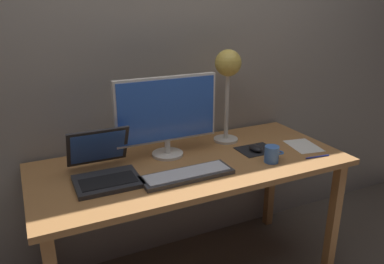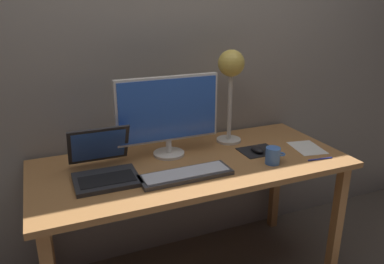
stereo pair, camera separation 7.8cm
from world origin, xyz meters
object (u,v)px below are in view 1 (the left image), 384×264
laptop (103,164)px  monitor (167,113)px  keyboard_main (187,175)px  pen (318,157)px  mouse (255,148)px  coffee_mug (272,154)px  desk_lamp (228,72)px

laptop → monitor: bearing=16.2°
keyboard_main → pen: size_ratio=3.16×
keyboard_main → mouse: mouse is taller
coffee_mug → monitor: bearing=145.5°
pen → monitor: bearing=152.5°
pen → keyboard_main: bearing=173.2°
desk_lamp → mouse: (0.06, -0.22, -0.38)m
monitor → laptop: (-0.37, -0.11, -0.18)m
desk_lamp → pen: 0.66m
laptop → mouse: size_ratio=3.55×
laptop → pen: 1.10m
keyboard_main → coffee_mug: size_ratio=4.06×
coffee_mug → laptop: bearing=166.1°
mouse → pen: bearing=-39.9°
mouse → coffee_mug: size_ratio=0.88×
keyboard_main → desk_lamp: bearing=39.8°
laptop → pen: laptop is taller
desk_lamp → keyboard_main: bearing=-140.2°
monitor → pen: bearing=-27.5°
keyboard_main → laptop: laptop is taller
laptop → coffee_mug: 0.84m
keyboard_main → monitor: bearing=86.9°
desk_lamp → pen: size_ratio=3.78×
monitor → mouse: monitor is taller
laptop → pen: (1.07, -0.26, -0.06)m
mouse → coffee_mug: (-0.00, -0.15, 0.02)m
desk_lamp → pen: (0.31, -0.42, -0.40)m
desk_lamp → mouse: desk_lamp is taller
monitor → pen: size_ratio=3.89×
desk_lamp → laptop: bearing=-167.6°
laptop → coffee_mug: bearing=-13.9°
desk_lamp → coffee_mug: 0.52m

